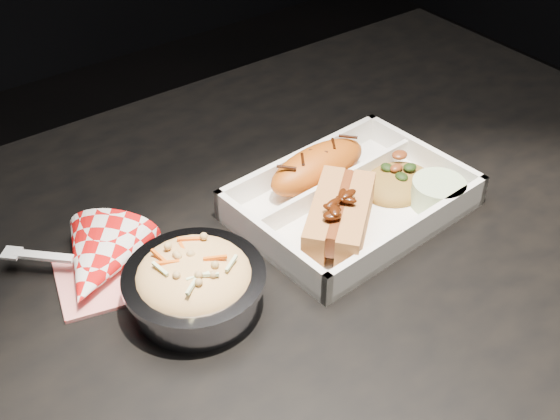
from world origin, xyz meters
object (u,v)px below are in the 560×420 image
(food_tray, at_px, (351,203))
(foil_coleslaw_cup, at_px, (195,282))
(napkin_fork, at_px, (98,264))
(hotdog, at_px, (340,215))
(dining_table, at_px, (282,329))
(fried_pastry, at_px, (318,167))

(food_tray, distance_m, foil_coleslaw_cup, 0.22)
(food_tray, xyz_separation_m, napkin_fork, (-0.28, 0.07, 0.01))
(hotdog, height_order, foil_coleslaw_cup, same)
(dining_table, xyz_separation_m, napkin_fork, (-0.16, 0.10, 0.11))
(napkin_fork, bearing_deg, hotdog, 21.38)
(food_tray, relative_size, foil_coleslaw_cup, 1.93)
(food_tray, height_order, fried_pastry, fried_pastry)
(fried_pastry, bearing_deg, dining_table, -142.79)
(dining_table, bearing_deg, fried_pastry, 37.21)
(hotdog, distance_m, foil_coleslaw_cup, 0.17)
(foil_coleslaw_cup, distance_m, napkin_fork, 0.11)
(foil_coleslaw_cup, xyz_separation_m, napkin_fork, (-0.06, 0.09, -0.01))
(foil_coleslaw_cup, bearing_deg, fried_pastry, 20.47)
(napkin_fork, bearing_deg, foil_coleslaw_cup, -13.42)
(hotdog, bearing_deg, foil_coleslaw_cup, 137.73)
(hotdog, distance_m, napkin_fork, 0.25)
(fried_pastry, height_order, napkin_fork, napkin_fork)
(hotdog, bearing_deg, dining_table, 141.73)
(dining_table, relative_size, napkin_fork, 7.92)
(dining_table, bearing_deg, hotdog, 2.10)
(food_tray, relative_size, hotdog, 1.96)
(dining_table, bearing_deg, food_tray, 15.35)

